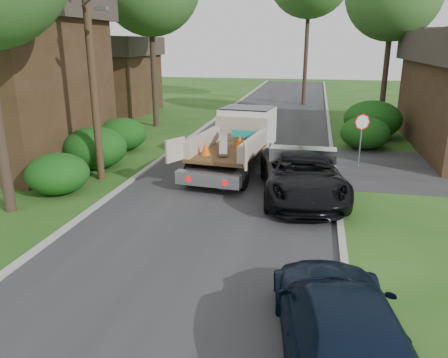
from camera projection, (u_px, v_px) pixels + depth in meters
ground at (197, 241)px, 12.58m from camera, size 120.00×120.00×0.00m
road at (249, 156)px, 21.92m from camera, size 8.00×90.00×0.02m
curb_left at (171, 151)px, 22.70m from camera, size 0.20×90.00×0.12m
curb_right at (333, 159)px, 21.10m from camera, size 0.20×90.00×0.12m
stop_sign at (362, 129)px, 19.44m from camera, size 0.71×0.32×2.48m
utility_pole at (90, 50)px, 16.76m from camera, size 2.42×1.25×10.00m
house_left_far at (105, 74)px, 34.85m from camera, size 7.56×7.56×6.00m
hedge_left_a at (58, 174)px, 16.36m from camera, size 2.34×2.34×1.53m
hedge_left_b at (95, 148)px, 19.64m from camera, size 2.86×2.86×1.87m
hedge_left_c at (122, 134)px, 22.99m from camera, size 2.60×2.60×1.70m
hedge_right_a at (365, 133)px, 23.33m from camera, size 2.60×2.60×1.70m
hedge_right_b at (373, 119)px, 25.92m from camera, size 3.38×3.38×2.21m
flatbed_truck at (240, 137)px, 19.77m from camera, size 3.53×6.99×2.55m
black_pickup at (301, 174)px, 15.98m from camera, size 3.74×6.51×1.71m
navy_suv at (342, 326)px, 7.55m from camera, size 2.92×5.55×1.53m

